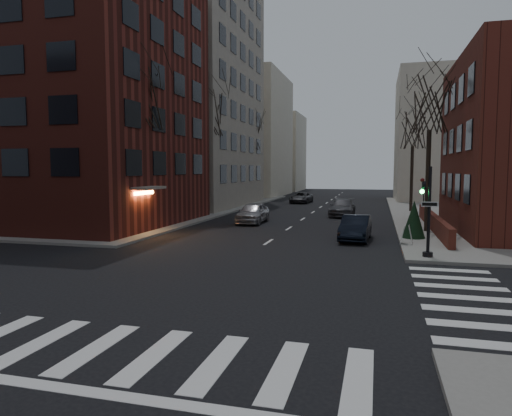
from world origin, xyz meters
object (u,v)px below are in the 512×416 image
(tree_left_a, at_px, (140,98))
(evergreen_shrub, at_px, (414,219))
(streetlamp_far, at_px, (260,167))
(car_lane_far, at_px, (301,198))
(traffic_signal, at_px, (427,217))
(car_lane_silver, at_px, (253,213))
(tree_right_b, at_px, (413,130))
(parked_sedan, at_px, (356,228))
(streetlamp_near, at_px, (198,166))
(sandwich_board, at_px, (407,234))
(tree_right_a, at_px, (430,104))
(car_lane_gray, at_px, (342,208))
(tree_left_b, at_px, (208,113))
(tree_left_c, at_px, (251,135))

(tree_left_a, relative_size, evergreen_shrub, 4.85)
(streetlamp_far, height_order, car_lane_far, streetlamp_far)
(traffic_signal, distance_m, car_lane_silver, 15.91)
(tree_right_b, height_order, parked_sedan, tree_right_b)
(tree_left_a, height_order, streetlamp_near, tree_left_a)
(parked_sedan, height_order, sandwich_board, parked_sedan)
(traffic_signal, bearing_deg, tree_right_a, 84.53)
(tree_left_a, relative_size, car_lane_gray, 2.04)
(car_lane_far, bearing_deg, car_lane_gray, -64.08)
(traffic_signal, distance_m, streetlamp_far, 36.81)
(streetlamp_far, height_order, car_lane_gray, streetlamp_far)
(sandwich_board, bearing_deg, parked_sedan, 156.70)
(tree_left_a, relative_size, car_lane_far, 2.20)
(tree_left_b, relative_size, car_lane_gray, 2.15)
(traffic_signal, relative_size, tree_left_a, 0.39)
(tree_left_a, xyz_separation_m, sandwich_board, (16.10, -1.61, -7.83))
(tree_left_b, distance_m, tree_right_a, 19.35)
(tree_left_a, distance_m, streetlamp_near, 9.07)
(traffic_signal, xyz_separation_m, tree_left_b, (-16.74, 17.01, 7.00))
(tree_right_a, bearing_deg, tree_left_c, 128.66)
(tree_left_c, xyz_separation_m, streetlamp_far, (0.60, 2.00, -3.79))
(tree_left_b, bearing_deg, car_lane_silver, -45.35)
(streetlamp_far, height_order, car_lane_silver, streetlamp_far)
(parked_sedan, bearing_deg, streetlamp_far, 117.68)
(tree_right_b, relative_size, car_lane_far, 1.97)
(tree_right_b, bearing_deg, car_lane_gray, -141.01)
(car_lane_silver, xyz_separation_m, car_lane_gray, (6.09, 6.92, -0.04))
(tree_left_a, distance_m, car_lane_silver, 11.43)
(parked_sedan, height_order, car_lane_gray, car_lane_gray)
(parked_sedan, bearing_deg, car_lane_gray, 100.49)
(tree_right_b, bearing_deg, tree_right_a, -90.00)
(tree_right_b, distance_m, streetlamp_near, 20.01)
(car_lane_gray, bearing_deg, tree_right_a, -56.91)
(car_lane_silver, bearing_deg, tree_left_a, -132.25)
(streetlamp_near, bearing_deg, sandwich_board, -31.79)
(tree_left_c, relative_size, parked_sedan, 2.26)
(tree_left_a, distance_m, tree_right_a, 18.05)
(tree_left_b, bearing_deg, tree_right_a, -24.44)
(streetlamp_near, bearing_deg, car_lane_silver, -18.58)
(tree_left_a, distance_m, tree_left_b, 12.01)
(tree_left_b, bearing_deg, evergreen_shrub, -34.31)
(car_lane_silver, bearing_deg, evergreen_shrub, -27.77)
(car_lane_silver, height_order, evergreen_shrub, evergreen_shrub)
(tree_left_a, bearing_deg, streetlamp_far, 88.77)
(tree_left_a, relative_size, streetlamp_far, 1.63)
(tree_left_c, distance_m, streetlamp_far, 4.33)
(tree_right_b, relative_size, streetlamp_far, 1.46)
(car_lane_gray, distance_m, car_lane_far, 15.17)
(traffic_signal, height_order, tree_right_b, tree_right_b)
(car_lane_gray, bearing_deg, tree_left_a, -130.96)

